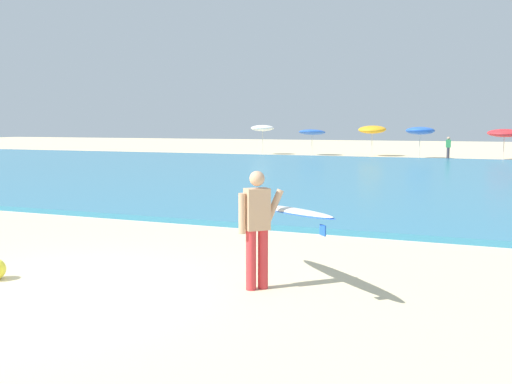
{
  "coord_description": "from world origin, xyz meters",
  "views": [
    {
      "loc": [
        5.41,
        -6.17,
        2.38
      ],
      "look_at": [
        1.55,
        3.62,
        1.1
      ],
      "focal_mm": 38.81,
      "sensor_mm": 36.0,
      "label": 1
    }
  ],
  "objects_px": {
    "surfer_with_board": "(273,218)",
    "beach_umbrella_1": "(312,132)",
    "beach_umbrella_3": "(420,131)",
    "beach_umbrella_0": "(263,128)",
    "beach_umbrella_2": "(372,130)",
    "beach_umbrella_4": "(504,133)",
    "beachgoer_near_row_left": "(448,147)"
  },
  "relations": [
    {
      "from": "surfer_with_board",
      "to": "beach_umbrella_1",
      "type": "height_order",
      "value": "beach_umbrella_1"
    },
    {
      "from": "surfer_with_board",
      "to": "beach_umbrella_3",
      "type": "distance_m",
      "value": 33.54
    },
    {
      "from": "surfer_with_board",
      "to": "beach_umbrella_0",
      "type": "relative_size",
      "value": 0.9
    },
    {
      "from": "surfer_with_board",
      "to": "beach_umbrella_2",
      "type": "bearing_deg",
      "value": 97.47
    },
    {
      "from": "beach_umbrella_4",
      "to": "beach_umbrella_2",
      "type": "bearing_deg",
      "value": 169.26
    },
    {
      "from": "beach_umbrella_0",
      "to": "beach_umbrella_2",
      "type": "bearing_deg",
      "value": 4.35
    },
    {
      "from": "beach_umbrella_4",
      "to": "beach_umbrella_0",
      "type": "bearing_deg",
      "value": 176.55
    },
    {
      "from": "beach_umbrella_0",
      "to": "beach_umbrella_3",
      "type": "distance_m",
      "value": 12.52
    },
    {
      "from": "surfer_with_board",
      "to": "beach_umbrella_0",
      "type": "height_order",
      "value": "beach_umbrella_0"
    },
    {
      "from": "surfer_with_board",
      "to": "beach_umbrella_2",
      "type": "height_order",
      "value": "beach_umbrella_2"
    },
    {
      "from": "beach_umbrella_0",
      "to": "beach_umbrella_4",
      "type": "height_order",
      "value": "beach_umbrella_0"
    },
    {
      "from": "beach_umbrella_0",
      "to": "beach_umbrella_2",
      "type": "distance_m",
      "value": 8.77
    },
    {
      "from": "beach_umbrella_2",
      "to": "beach_umbrella_3",
      "type": "relative_size",
      "value": 1.06
    },
    {
      "from": "beach_umbrella_0",
      "to": "beach_umbrella_1",
      "type": "height_order",
      "value": "beach_umbrella_0"
    },
    {
      "from": "surfer_with_board",
      "to": "beach_umbrella_0",
      "type": "distance_m",
      "value": 37.28
    },
    {
      "from": "surfer_with_board",
      "to": "beachgoer_near_row_left",
      "type": "relative_size",
      "value": 1.35
    },
    {
      "from": "beach_umbrella_3",
      "to": "beachgoer_near_row_left",
      "type": "relative_size",
      "value": 1.44
    },
    {
      "from": "beach_umbrella_1",
      "to": "beach_umbrella_4",
      "type": "distance_m",
      "value": 13.91
    },
    {
      "from": "beach_umbrella_1",
      "to": "beach_umbrella_4",
      "type": "height_order",
      "value": "beach_umbrella_4"
    },
    {
      "from": "beach_umbrella_1",
      "to": "beachgoer_near_row_left",
      "type": "height_order",
      "value": "beach_umbrella_1"
    },
    {
      "from": "beach_umbrella_0",
      "to": "beach_umbrella_1",
      "type": "relative_size",
      "value": 1.12
    },
    {
      "from": "beach_umbrella_0",
      "to": "beach_umbrella_1",
      "type": "distance_m",
      "value": 4.12
    },
    {
      "from": "beach_umbrella_3",
      "to": "beachgoer_near_row_left",
      "type": "height_order",
      "value": "beach_umbrella_3"
    },
    {
      "from": "beach_umbrella_1",
      "to": "beach_umbrella_3",
      "type": "bearing_deg",
      "value": -10.13
    },
    {
      "from": "beach_umbrella_3",
      "to": "beach_umbrella_4",
      "type": "distance_m",
      "value": 5.49
    },
    {
      "from": "surfer_with_board",
      "to": "beach_umbrella_1",
      "type": "relative_size",
      "value": 1.0
    },
    {
      "from": "beach_umbrella_2",
      "to": "beach_umbrella_3",
      "type": "height_order",
      "value": "beach_umbrella_2"
    },
    {
      "from": "beach_umbrella_1",
      "to": "beach_umbrella_3",
      "type": "relative_size",
      "value": 0.93
    },
    {
      "from": "surfer_with_board",
      "to": "beach_umbrella_4",
      "type": "xyz_separation_m",
      "value": [
        4.56,
        33.69,
        0.8
      ]
    },
    {
      "from": "beach_umbrella_2",
      "to": "beachgoer_near_row_left",
      "type": "bearing_deg",
      "value": -24.91
    },
    {
      "from": "beach_umbrella_1",
      "to": "beachgoer_near_row_left",
      "type": "xyz_separation_m",
      "value": [
        10.32,
        -2.21,
        -0.97
      ]
    },
    {
      "from": "beach_umbrella_3",
      "to": "beach_umbrella_2",
      "type": "bearing_deg",
      "value": 152.65
    }
  ]
}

